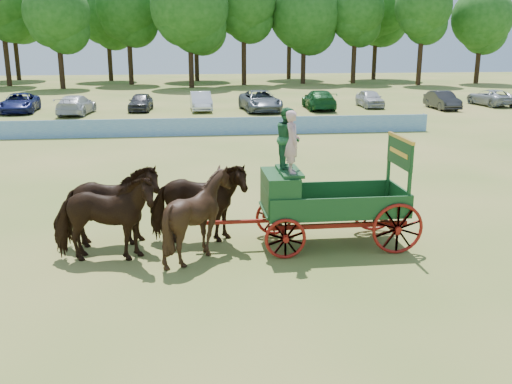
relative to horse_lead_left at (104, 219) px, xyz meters
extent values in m
plane|color=#A5884A|center=(4.97, 1.64, -1.15)|extent=(160.00, 160.00, 0.00)
imported|color=black|center=(0.00, 0.00, 0.00)|extent=(2.78, 1.40, 2.29)
imported|color=black|center=(0.00, 1.10, 0.00)|extent=(2.82, 1.49, 2.29)
imported|color=black|center=(2.40, 0.00, 0.00)|extent=(2.28, 2.07, 2.29)
imported|color=black|center=(2.40, 1.10, 0.00)|extent=(2.76, 1.35, 2.29)
cube|color=#9B100F|center=(4.60, 0.55, -0.55)|extent=(0.12, 2.00, 0.12)
cube|color=#9B100F|center=(7.60, 0.55, -0.55)|extent=(0.12, 2.00, 0.12)
cube|color=#9B100F|center=(6.10, 0.00, -0.43)|extent=(3.80, 0.10, 0.12)
cube|color=#9B100F|center=(6.10, 1.10, -0.43)|extent=(3.80, 0.10, 0.12)
cube|color=#9B100F|center=(3.70, 0.55, -0.40)|extent=(2.80, 0.09, 0.09)
cube|color=#16431A|center=(6.10, 0.55, -0.15)|extent=(3.80, 1.80, 0.10)
cube|color=#16431A|center=(6.10, -0.33, 0.15)|extent=(3.80, 0.06, 0.55)
cube|color=#16431A|center=(6.10, 1.43, 0.15)|extent=(3.80, 0.06, 0.55)
cube|color=#16431A|center=(7.98, 0.55, 0.15)|extent=(0.06, 1.80, 0.55)
cube|color=#16431A|center=(4.60, 0.55, 0.40)|extent=(0.85, 1.70, 1.05)
cube|color=#16431A|center=(4.85, 0.55, 0.97)|extent=(0.55, 1.50, 0.08)
cube|color=#16431A|center=(4.22, 0.55, 0.20)|extent=(0.10, 1.60, 0.65)
cube|color=#16431A|center=(4.40, 0.55, -0.10)|extent=(0.55, 1.60, 0.06)
cube|color=#16431A|center=(7.90, -0.25, 0.80)|extent=(0.08, 0.08, 1.80)
cube|color=#16431A|center=(7.90, 1.35, 0.80)|extent=(0.08, 0.08, 1.80)
cube|color=#16431A|center=(7.90, 0.55, 1.40)|extent=(0.07, 1.75, 0.75)
cube|color=gold|center=(7.90, 0.55, 1.80)|extent=(0.08, 1.80, 0.09)
cube|color=gold|center=(7.86, 0.55, 1.40)|extent=(0.02, 1.30, 0.12)
torus|color=#9B100F|center=(4.60, -0.40, -0.60)|extent=(1.09, 0.09, 1.09)
torus|color=#9B100F|center=(4.60, 1.50, -0.60)|extent=(1.09, 0.09, 1.09)
torus|color=#9B100F|center=(7.60, -0.40, -0.45)|extent=(1.39, 0.09, 1.39)
torus|color=#9B100F|center=(7.60, 1.50, -0.45)|extent=(1.39, 0.09, 1.39)
imported|color=#D3A1A3|center=(4.85, 0.20, 1.83)|extent=(0.39, 0.59, 1.63)
imported|color=#256438|center=(4.85, 0.90, 1.83)|extent=(0.62, 0.79, 1.63)
cube|color=#216BB7|center=(3.97, 19.64, -0.62)|extent=(26.00, 0.08, 1.05)
imported|color=navy|center=(-10.73, 32.49, -0.41)|extent=(2.83, 5.47, 1.48)
imported|color=silver|center=(-6.11, 30.60, -0.41)|extent=(2.58, 5.26, 1.47)
imported|color=#333338|center=(-1.42, 32.37, -0.44)|extent=(1.95, 4.24, 1.41)
imported|color=silver|center=(3.34, 31.92, -0.40)|extent=(1.75, 4.60, 1.50)
imported|color=slate|center=(8.02, 31.10, -0.34)|extent=(3.14, 6.02, 1.62)
imported|color=#144C1E|center=(12.92, 31.67, -0.37)|extent=(2.41, 5.45, 1.56)
imported|color=#B2B2B7|center=(17.52, 32.66, -0.43)|extent=(1.86, 4.28, 1.44)
imported|color=#262628|center=(22.96, 30.58, -0.42)|extent=(1.58, 4.40, 1.45)
imported|color=#999EA5|center=(28.26, 32.57, -0.46)|extent=(2.66, 5.12, 1.38)
cylinder|color=#382314|center=(-19.26, 59.93, 1.70)|extent=(0.60, 0.60, 5.69)
cylinder|color=#382314|center=(-11.93, 54.93, 1.13)|extent=(0.60, 0.60, 4.55)
sphere|color=#174813|center=(-11.93, 54.93, 7.24)|extent=(7.38, 7.38, 7.38)
cylinder|color=#382314|center=(-4.62, 60.57, 1.39)|extent=(0.60, 0.60, 5.07)
sphere|color=#174813|center=(-4.62, 60.57, 8.19)|extent=(7.69, 7.69, 7.69)
cylinder|color=#382314|center=(2.89, 54.70, 1.33)|extent=(0.60, 0.60, 4.94)
sphere|color=#174813|center=(2.89, 54.70, 7.96)|extent=(8.97, 8.97, 8.97)
cylinder|color=#382314|center=(9.49, 58.33, 1.58)|extent=(0.60, 0.60, 5.46)
sphere|color=#174813|center=(9.49, 58.33, 8.91)|extent=(7.90, 7.90, 7.90)
cylinder|color=#382314|center=(17.23, 59.29, 1.19)|extent=(0.60, 0.60, 4.68)
sphere|color=#174813|center=(17.23, 59.29, 7.47)|extent=(8.82, 8.82, 8.82)
cylinder|color=#382314|center=(23.76, 58.97, 1.31)|extent=(0.60, 0.60, 4.91)
sphere|color=#174813|center=(23.76, 58.97, 7.90)|extent=(7.08, 7.08, 7.08)
cylinder|color=#382314|center=(31.15, 55.43, 1.40)|extent=(0.60, 0.60, 5.09)
sphere|color=#174813|center=(31.15, 55.43, 8.23)|extent=(6.88, 6.88, 6.88)
cylinder|color=#382314|center=(39.59, 56.93, 1.06)|extent=(0.60, 0.60, 4.42)
sphere|color=#174813|center=(39.59, 56.93, 6.99)|extent=(7.58, 7.58, 7.58)
cylinder|color=#382314|center=(-21.00, 70.60, 1.73)|extent=(0.60, 0.60, 5.75)
sphere|color=#174813|center=(-21.00, 70.60, 9.44)|extent=(9.31, 9.31, 9.31)
cylinder|color=#382314|center=(-7.96, 67.36, 1.27)|extent=(0.60, 0.60, 4.83)
sphere|color=#174813|center=(-7.96, 67.36, 7.75)|extent=(7.87, 7.87, 7.87)
cylinder|color=#382314|center=(3.78, 65.81, 1.14)|extent=(0.60, 0.60, 4.58)
sphere|color=#174813|center=(3.78, 65.81, 7.29)|extent=(8.82, 8.82, 8.82)
cylinder|color=#382314|center=(17.02, 68.55, 1.71)|extent=(0.60, 0.60, 5.71)
sphere|color=#174813|center=(17.02, 68.55, 9.38)|extent=(7.95, 7.95, 7.95)
cylinder|color=#382314|center=(28.83, 65.95, 1.64)|extent=(0.60, 0.60, 5.56)
sphere|color=#174813|center=(28.83, 65.95, 9.10)|extent=(9.79, 9.79, 9.79)
camera|label=1|loc=(2.16, -14.10, 4.39)|focal=40.00mm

